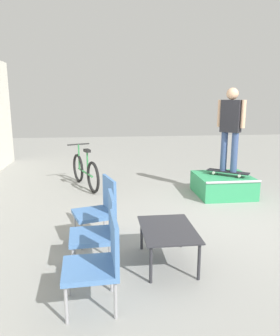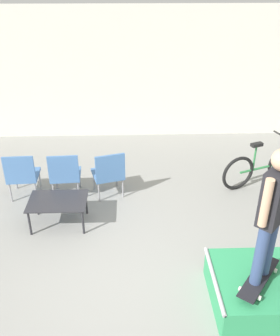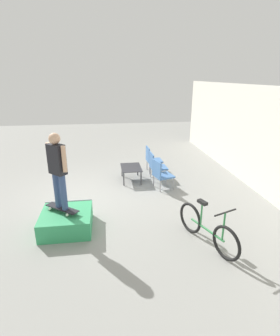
% 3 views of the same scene
% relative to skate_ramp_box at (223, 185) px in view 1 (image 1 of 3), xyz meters
% --- Properties ---
extents(ground_plane, '(24.00, 24.00, 0.00)m').
position_rel_skate_ramp_box_xyz_m(ground_plane, '(-1.60, 0.44, -0.21)').
color(ground_plane, gray).
extents(skate_ramp_box, '(1.12, 1.09, 0.44)m').
position_rel_skate_ramp_box_xyz_m(skate_ramp_box, '(0.00, 0.00, 0.00)').
color(skate_ramp_box, '#339E60').
rests_on(skate_ramp_box, ground_plane).
extents(skateboard_on_ramp, '(0.68, 0.79, 0.07)m').
position_rel_skate_ramp_box_xyz_m(skateboard_on_ramp, '(-0.04, -0.08, 0.29)').
color(skateboard_on_ramp, black).
rests_on(skateboard_on_ramp, skate_ramp_box).
extents(person_skater, '(0.42, 0.44, 1.66)m').
position_rel_skate_ramp_box_xyz_m(person_skater, '(-0.04, -0.08, 1.28)').
color(person_skater, '#384C7A').
rests_on(person_skater, skateboard_on_ramp).
extents(coffee_table, '(0.92, 0.64, 0.45)m').
position_rel_skate_ramp_box_xyz_m(coffee_table, '(-2.69, 1.71, 0.20)').
color(coffee_table, '#2D2D33').
rests_on(coffee_table, ground_plane).
extents(patio_chair_left, '(0.55, 0.55, 0.90)m').
position_rel_skate_ramp_box_xyz_m(patio_chair_left, '(-3.43, 2.52, 0.28)').
color(patio_chair_left, '#99999E').
rests_on(patio_chair_left, ground_plane).
extents(patio_chair_center, '(0.55, 0.55, 0.90)m').
position_rel_skate_ramp_box_xyz_m(patio_chair_center, '(-2.68, 2.52, 0.28)').
color(patio_chair_center, '#99999E').
rests_on(patio_chair_center, ground_plane).
extents(patio_chair_right, '(0.64, 0.64, 0.90)m').
position_rel_skate_ramp_box_xyz_m(patio_chair_right, '(-1.91, 2.53, 0.28)').
color(patio_chair_right, '#99999E').
rests_on(patio_chair_right, ground_plane).
extents(bicycle, '(1.62, 0.73, 0.94)m').
position_rel_skate_ramp_box_xyz_m(bicycle, '(0.95, 2.86, 0.15)').
color(bicycle, black).
rests_on(bicycle, ground_plane).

